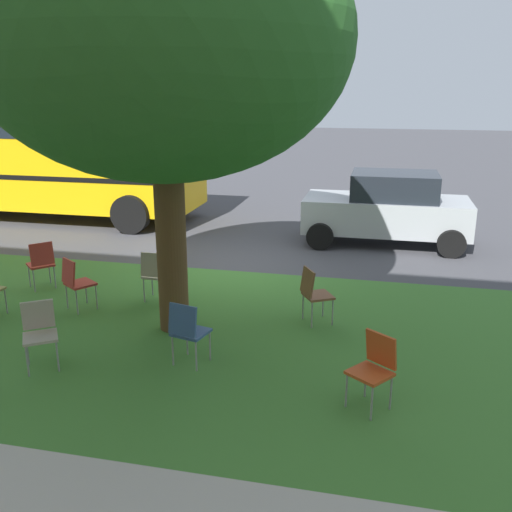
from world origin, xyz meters
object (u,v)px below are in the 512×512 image
school_bus (12,152)px  chair_7 (41,261)px  chair_2 (39,329)px  chair_4 (155,272)px  chair_0 (314,291)px  parked_car (388,208)px  chair_6 (188,329)px  chair_3 (76,280)px  chair_5 (374,365)px  street_tree (162,40)px

school_bus → chair_7: bearing=128.0°
chair_2 → chair_4: 2.57m
chair_0 → school_bus: 10.86m
parked_car → chair_4: bearing=50.9°
chair_7 → chair_0: bearing=174.8°
chair_0 → chair_7: 4.96m
chair_7 → chair_6: bearing=148.0°
chair_4 → chair_3: bearing=31.0°
parked_car → school_bus: bearing=-4.5°
chair_7 → school_bus: (4.17, -5.34, 1.24)m
chair_5 → parked_car: size_ratio=0.24×
street_tree → parked_car: (-3.09, -5.62, -3.26)m
chair_0 → street_tree: bearing=17.6°
chair_3 → school_bus: (5.29, -6.12, 1.24)m
chair_0 → chair_6: 2.25m
chair_4 → chair_6: bearing=122.1°
chair_3 → chair_5: (-4.77, 1.89, 0.00)m
chair_0 → chair_4: same height
street_tree → chair_3: bearing=-9.8°
chair_0 → school_bus: school_bus is taller
street_tree → chair_2: (1.25, 1.54, -3.58)m
chair_0 → chair_2: 3.93m
chair_7 → school_bus: size_ratio=0.08×
chair_3 → chair_5: same height
street_tree → chair_6: size_ratio=6.80×
chair_4 → chair_5: bearing=145.2°
school_bus → chair_5: bearing=141.5°
chair_2 → chair_6: size_ratio=1.00×
chair_7 → parked_car: (-6.00, -4.53, 0.32)m
chair_5 → school_bus: size_ratio=0.08×
chair_0 → chair_2: size_ratio=1.00×
street_tree → parked_car: 7.20m
chair_0 → chair_4: (2.71, -0.33, 0.00)m
street_tree → chair_6: 3.79m
street_tree → chair_7: bearing=-20.6°
parked_car → chair_3: bearing=47.4°
chair_4 → chair_6: (-1.30, 2.07, 0.00)m
chair_6 → chair_7: same height
chair_4 → parked_car: size_ratio=0.24×
chair_2 → chair_3: 1.93m
chair_3 → chair_5: bearing=158.4°
street_tree → chair_0: (-2.02, -0.64, -3.58)m
chair_2 → chair_5: size_ratio=1.00×
street_tree → chair_3: (1.79, -0.31, -3.58)m
chair_5 → chair_7: size_ratio=1.00×
chair_4 → parked_car: 6.00m
chair_6 → school_bus: size_ratio=0.08×
chair_0 → school_bus: bearing=-32.4°
street_tree → chair_7: street_tree is taller
parked_car → street_tree: bearing=61.2°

